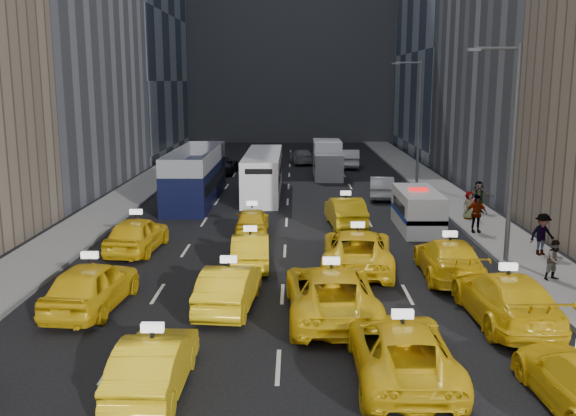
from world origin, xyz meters
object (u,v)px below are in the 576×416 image
nypd_van (418,211)px  double_decker (196,176)px  city_bus (263,174)px  box_truck (328,160)px

nypd_van → double_decker: double_decker is taller
city_bus → box_truck: bearing=60.5°
double_decker → nypd_van: bearing=-30.4°
box_truck → city_bus: bearing=-114.3°
nypd_van → double_decker: size_ratio=0.46×
city_bus → double_decker: bearing=-149.8°
city_bus → nypd_van: bearing=-50.1°
double_decker → box_truck: 13.82m
nypd_van → box_truck: (-3.70, 18.46, 0.41)m
nypd_van → city_bus: city_bus is taller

